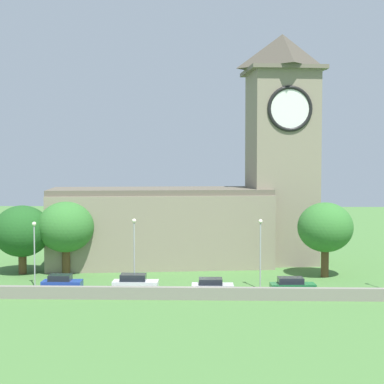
{
  "coord_description": "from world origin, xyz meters",
  "views": [
    {
      "loc": [
        1.71,
        -61.55,
        13.65
      ],
      "look_at": [
        -0.41,
        7.46,
        9.95
      ],
      "focal_mm": 57.63,
      "sensor_mm": 36.0,
      "label": 1
    }
  ],
  "objects": [
    {
      "name": "ground_plane",
      "position": [
        0.0,
        15.0,
        0.0
      ],
      "size": [
        200.0,
        200.0,
        0.0
      ],
      "primitive_type": "plane",
      "color": "#477538"
    },
    {
      "name": "church",
      "position": [
        1.49,
        18.61,
        9.08
      ],
      "size": [
        35.81,
        14.8,
        29.91
      ],
      "color": "gray",
      "rests_on": "ground"
    },
    {
      "name": "quay_barrier",
      "position": [
        0.0,
        -2.39,
        0.61
      ],
      "size": [
        56.04,
        0.7,
        1.22
      ],
      "primitive_type": "cube",
      "color": "gray",
      "rests_on": "ground"
    },
    {
      "name": "car_blue",
      "position": [
        -13.73,
        1.11,
        0.86
      ],
      "size": [
        4.11,
        2.26,
        1.69
      ],
      "color": "#233D9E",
      "rests_on": "ground"
    },
    {
      "name": "car_white",
      "position": [
        -6.05,
        0.61,
        0.96
      ],
      "size": [
        4.64,
        2.15,
        1.91
      ],
      "color": "silver",
      "rests_on": "ground"
    },
    {
      "name": "car_silver",
      "position": [
        1.84,
        -0.16,
        0.84
      ],
      "size": [
        4.23,
        2.3,
        1.66
      ],
      "color": "silver",
      "rests_on": "ground"
    },
    {
      "name": "car_green",
      "position": [
        9.94,
        0.25,
        0.87
      ],
      "size": [
        4.58,
        2.19,
        1.73
      ],
      "color": "#1E6B38",
      "rests_on": "ground"
    },
    {
      "name": "streetlamp_west_end",
      "position": [
        -17.13,
        3.16,
        4.66
      ],
      "size": [
        0.44,
        0.44,
        6.98
      ],
      "color": "#9EA0A5",
      "rests_on": "ground"
    },
    {
      "name": "streetlamp_west_mid",
      "position": [
        -6.4,
        2.94,
        4.88
      ],
      "size": [
        0.44,
        0.44,
        7.36
      ],
      "color": "#9EA0A5",
      "rests_on": "ground"
    },
    {
      "name": "streetlamp_central",
      "position": [
        6.9,
        2.64,
        4.88
      ],
      "size": [
        0.44,
        0.44,
        7.37
      ],
      "color": "#9EA0A5",
      "rests_on": "ground"
    },
    {
      "name": "tree_riverside_east",
      "position": [
        14.92,
        9.58,
        5.74
      ],
      "size": [
        6.38,
        6.38,
        8.66
      ],
      "color": "brown",
      "rests_on": "ground"
    },
    {
      "name": "tree_churchyard",
      "position": [
        -15.5,
        10.6,
        5.58
      ],
      "size": [
        6.67,
        6.67,
        8.62
      ],
      "color": "brown",
      "rests_on": "ground"
    },
    {
      "name": "tree_by_tower",
      "position": [
        -20.68,
        10.4,
        5.08
      ],
      "size": [
        6.78,
        6.78,
        8.17
      ],
      "color": "brown",
      "rests_on": "ground"
    }
  ]
}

